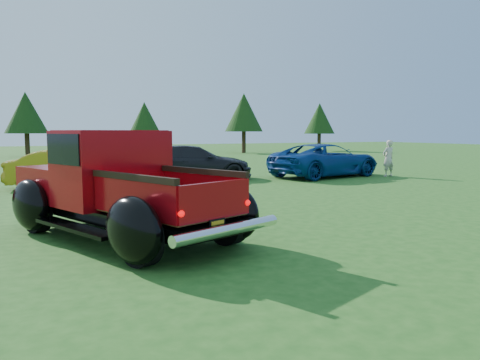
{
  "coord_description": "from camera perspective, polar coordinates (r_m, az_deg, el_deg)",
  "views": [
    {
      "loc": [
        -3.81,
        -8.94,
        1.96
      ],
      "look_at": [
        0.57,
        0.2,
        0.9
      ],
      "focal_mm": 35.0,
      "sensor_mm": 36.0,
      "label": 1
    }
  ],
  "objects": [
    {
      "name": "ground",
      "position": [
        9.91,
        -2.5,
        -5.43
      ],
      "size": [
        120.0,
        120.0,
        0.0
      ],
      "primitive_type": "plane",
      "color": "#205117",
      "rests_on": "ground"
    },
    {
      "name": "show_car_yellow",
      "position": [
        17.44,
        -20.38,
        1.3
      ],
      "size": [
        4.12,
        1.83,
        1.32
      ],
      "primitive_type": "imported",
      "rotation": [
        0.0,
        0.0,
        1.46
      ],
      "color": "#A38815",
      "rests_on": "ground"
    },
    {
      "name": "tree_far_east",
      "position": [
        48.28,
        9.66,
        7.39
      ],
      "size": [
        3.07,
        3.07,
        4.8
      ],
      "color": "#332114",
      "rests_on": "ground"
    },
    {
      "name": "tree_mid_right",
      "position": [
        40.17,
        -11.56,
        7.28
      ],
      "size": [
        2.82,
        2.82,
        4.4
      ],
      "color": "#332114",
      "rests_on": "ground"
    },
    {
      "name": "show_car_blue",
      "position": [
        20.57,
        10.36,
        2.39
      ],
      "size": [
        5.52,
        3.34,
        1.43
      ],
      "primitive_type": "imported",
      "rotation": [
        0.0,
        0.0,
        1.77
      ],
      "color": "navy",
      "rests_on": "ground"
    },
    {
      "name": "tree_east",
      "position": [
        42.83,
        0.47,
        8.22
      ],
      "size": [
        3.46,
        3.46,
        5.4
      ],
      "color": "#332114",
      "rests_on": "ground"
    },
    {
      "name": "tree_mid_left",
      "position": [
        39.98,
        -24.65,
        7.45
      ],
      "size": [
        3.2,
        3.2,
        5.0
      ],
      "color": "#332114",
      "rests_on": "ground"
    },
    {
      "name": "spectator",
      "position": [
        21.33,
        17.63,
        2.54
      ],
      "size": [
        0.59,
        0.4,
        1.59
      ],
      "primitive_type": "imported",
      "rotation": [
        0.0,
        0.0,
        3.18
      ],
      "color": "beige",
      "rests_on": "ground"
    },
    {
      "name": "show_car_grey",
      "position": [
        19.1,
        -5.76,
        2.13
      ],
      "size": [
        5.08,
        2.82,
        1.39
      ],
      "primitive_type": "imported",
      "rotation": [
        0.0,
        0.0,
        1.38
      ],
      "color": "black",
      "rests_on": "ground"
    },
    {
      "name": "pickup_truck",
      "position": [
        9.12,
        -15.25,
        -0.67
      ],
      "size": [
        4.0,
        5.67,
        1.98
      ],
      "rotation": [
        0.0,
        0.0,
        0.38
      ],
      "color": "black",
      "rests_on": "ground"
    }
  ]
}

